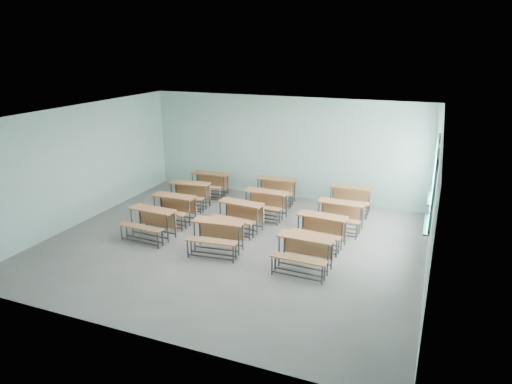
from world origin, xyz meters
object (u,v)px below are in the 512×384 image
desk_unit_r3c0 (209,181)px  desk_unit_r3c1 (276,187)px  desk_unit_r0c0 (150,219)px  desk_unit_r2c0 (189,191)px  desk_unit_r2c2 (340,212)px  desk_unit_r2c1 (265,200)px  desk_unit_r3c2 (350,196)px  desk_unit_r0c2 (304,249)px  desk_unit_r1c1 (239,212)px  desk_unit_r1c2 (320,226)px  desk_unit_r1c0 (172,205)px  desk_unit_r0c1 (217,232)px

desk_unit_r3c0 → desk_unit_r3c1: bearing=3.1°
desk_unit_r0c0 → desk_unit_r3c1: (2.04, 3.75, 0.00)m
desk_unit_r2c0 → desk_unit_r2c2: 4.58m
desk_unit_r2c0 → desk_unit_r2c1: same height
desk_unit_r2c0 → desk_unit_r3c1: bearing=24.7°
desk_unit_r2c0 → desk_unit_r2c1: (2.41, 0.07, 0.00)m
desk_unit_r0c0 → desk_unit_r3c0: (-0.18, 3.53, 0.00)m
desk_unit_r2c0 → desk_unit_r3c2: size_ratio=1.05×
desk_unit_r3c2 → desk_unit_r3c1: bearing=178.6°
desk_unit_r0c2 → desk_unit_r3c0: size_ratio=1.00×
desk_unit_r1c1 → desk_unit_r2c2: (2.46, 1.00, 0.00)m
desk_unit_r0c2 → desk_unit_r1c2: bearing=91.3°
desk_unit_r2c1 → desk_unit_r3c0: same height
desk_unit_r2c2 → desk_unit_r0c0: bearing=-149.9°
desk_unit_r3c0 → desk_unit_r3c2: (4.51, 0.21, 0.00)m
desk_unit_r3c1 → desk_unit_r2c1: bearing=-89.2°
desk_unit_r3c0 → desk_unit_r3c2: same height
desk_unit_r1c0 → desk_unit_r2c2: size_ratio=0.98×
desk_unit_r2c1 → desk_unit_r1c2: bearing=-32.9°
desk_unit_r2c2 → desk_unit_r3c0: 4.68m
desk_unit_r1c0 → desk_unit_r3c0: 2.41m
desk_unit_r1c1 → desk_unit_r3c1: bearing=91.7°
desk_unit_r2c0 → desk_unit_r3c2: bearing=10.2°
desk_unit_r3c1 → desk_unit_r2c2: bearing=-37.3°
desk_unit_r2c0 → desk_unit_r3c1: (2.27, 1.38, 0.00)m
desk_unit_r0c0 → desk_unit_r1c1: size_ratio=0.98×
desk_unit_r2c1 → desk_unit_r3c0: bearing=155.7°
desk_unit_r2c1 → desk_unit_r3c0: size_ratio=0.98×
desk_unit_r2c2 → desk_unit_r3c1: 2.72m
desk_unit_r2c2 → desk_unit_r0c2: bearing=-93.5°
desk_unit_r0c1 → desk_unit_r1c1: (-0.05, 1.40, 0.00)m
desk_unit_r1c0 → desk_unit_r1c1: bearing=5.2°
desk_unit_r1c2 → desk_unit_r3c2: size_ratio=1.03×
desk_unit_r0c1 → desk_unit_r2c1: same height
desk_unit_r1c1 → desk_unit_r3c2: 3.46m
desk_unit_r0c2 → desk_unit_r3c2: size_ratio=1.01×
desk_unit_r3c2 → desk_unit_r1c1: bearing=-136.4°
desk_unit_r1c0 → desk_unit_r3c0: size_ratio=0.98×
desk_unit_r1c0 → desk_unit_r3c1: bearing=51.7°
desk_unit_r2c0 → desk_unit_r2c2: size_ratio=1.04×
desk_unit_r3c0 → desk_unit_r3c2: size_ratio=1.01×
desk_unit_r0c0 → desk_unit_r3c2: 5.73m
desk_unit_r1c2 → desk_unit_r3c1: size_ratio=0.99×
desk_unit_r0c2 → desk_unit_r1c1: bearing=147.3°
desk_unit_r1c0 → desk_unit_r3c1: (2.08, 2.62, 0.00)m
desk_unit_r1c1 → desk_unit_r2c2: bearing=27.5°
desk_unit_r1c1 → desk_unit_r3c0: same height
desk_unit_r0c0 → desk_unit_r0c1: size_ratio=0.97×
desk_unit_r0c1 → desk_unit_r1c0: size_ratio=1.06×
desk_unit_r1c2 → desk_unit_r2c1: same height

